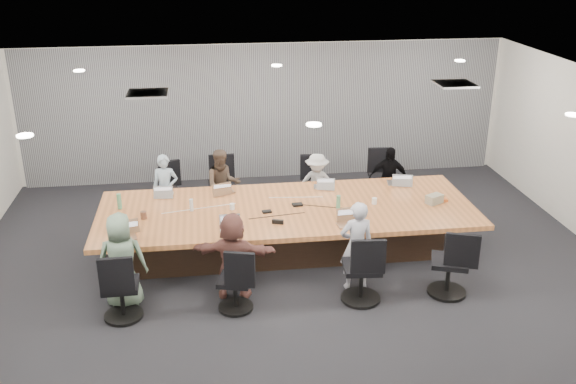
{
  "coord_description": "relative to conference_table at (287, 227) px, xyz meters",
  "views": [
    {
      "loc": [
        -1.26,
        -8.83,
        4.82
      ],
      "look_at": [
        0.0,
        0.4,
        1.05
      ],
      "focal_mm": 40.0,
      "sensor_mm": 36.0,
      "label": 1
    }
  ],
  "objects": [
    {
      "name": "mic_right",
      "position": [
        0.18,
        0.06,
        0.36
      ],
      "size": [
        0.17,
        0.12,
        0.03
      ],
      "primitive_type": "cube",
      "rotation": [
        0.0,
        0.0,
        0.1
      ],
      "color": "black",
      "rests_on": "conference_table"
    },
    {
      "name": "chair_6",
      "position": [
        0.82,
        -1.7,
        0.04
      ],
      "size": [
        0.64,
        0.64,
        0.88
      ],
      "primitive_type": null,
      "rotation": [
        0.0,
        0.0,
        -0.09
      ],
      "color": "black",
      "rests_on": "ground"
    },
    {
      "name": "laptop_6",
      "position": [
        0.82,
        -0.8,
        0.35
      ],
      "size": [
        0.34,
        0.25,
        0.02
      ],
      "primitive_type": "cube",
      "rotation": [
        0.0,
        0.0,
        0.08
      ],
      "color": "#8C6647",
      "rests_on": "conference_table"
    },
    {
      "name": "chair_5",
      "position": [
        -0.95,
        -1.7,
        -0.02
      ],
      "size": [
        0.63,
        0.63,
        0.76
      ],
      "primitive_type": null,
      "rotation": [
        0.0,
        0.0,
        -0.26
      ],
      "color": "black",
      "rests_on": "ground"
    },
    {
      "name": "bottle_green_right",
      "position": [
        0.79,
        -0.18,
        0.46
      ],
      "size": [
        0.07,
        0.07,
        0.24
      ],
      "primitive_type": "cylinder",
      "rotation": [
        0.0,
        0.0,
        -0.12
      ],
      "color": "#4F9269",
      "rests_on": "conference_table"
    },
    {
      "name": "floor",
      "position": [
        0.0,
        -0.5,
        -0.4
      ],
      "size": [
        10.0,
        8.0,
        0.0
      ],
      "primitive_type": "cube",
      "color": "black",
      "rests_on": "ground"
    },
    {
      "name": "ceiling",
      "position": [
        0.0,
        -0.5,
        2.4
      ],
      "size": [
        10.0,
        8.0,
        0.0
      ],
      "primitive_type": "cube",
      "color": "white",
      "rests_on": "wall_back"
    },
    {
      "name": "person_2",
      "position": [
        0.73,
        1.35,
        0.18
      ],
      "size": [
        0.83,
        0.59,
        1.16
      ],
      "primitive_type": "imported",
      "rotation": [
        0.0,
        0.0,
        6.05
      ],
      "color": "#AAAAAA",
      "rests_on": "ground"
    },
    {
      "name": "snack_packet",
      "position": [
        2.55,
        -0.06,
        0.36
      ],
      "size": [
        0.22,
        0.16,
        0.04
      ],
      "primitive_type": "cube",
      "rotation": [
        0.0,
        0.0,
        -0.14
      ],
      "color": "#C3561F",
      "rests_on": "conference_table"
    },
    {
      "name": "mug_brown",
      "position": [
        -2.25,
        -0.12,
        0.4
      ],
      "size": [
        0.1,
        0.1,
        0.12
      ],
      "primitive_type": "cylinder",
      "rotation": [
        0.0,
        0.0,
        0.02
      ],
      "color": "brown",
      "rests_on": "conference_table"
    },
    {
      "name": "chair_3",
      "position": [
        2.07,
        1.7,
        0.03
      ],
      "size": [
        0.63,
        0.63,
        0.86
      ],
      "primitive_type": null,
      "rotation": [
        0.0,
        0.0,
        3.06
      ],
      "color": "black",
      "rests_on": "ground"
    },
    {
      "name": "person_3",
      "position": [
        2.07,
        1.35,
        0.22
      ],
      "size": [
        0.77,
        0.46,
        1.23
      ],
      "primitive_type": "imported",
      "rotation": [
        0.0,
        0.0,
        6.04
      ],
      "color": "black",
      "rests_on": "ground"
    },
    {
      "name": "conference_table",
      "position": [
        0.0,
        0.0,
        0.0
      ],
      "size": [
        6.0,
        2.2,
        0.74
      ],
      "color": "#352318",
      "rests_on": "ground"
    },
    {
      "name": "wall_back",
      "position": [
        0.0,
        3.5,
        1.0
      ],
      "size": [
        10.0,
        0.0,
        2.8
      ],
      "primitive_type": "cube",
      "rotation": [
        1.57,
        0.0,
        0.0
      ],
      "color": "beige",
      "rests_on": "ground"
    },
    {
      "name": "curtain",
      "position": [
        0.0,
        3.42,
        1.0
      ],
      "size": [
        9.8,
        0.04,
        2.8
      ],
      "primitive_type": "cube",
      "color": "gray",
      "rests_on": "ground"
    },
    {
      "name": "chair_0",
      "position": [
        -1.98,
        1.7,
        -0.03
      ],
      "size": [
        0.61,
        0.61,
        0.74
      ],
      "primitive_type": null,
      "rotation": [
        0.0,
        0.0,
        3.41
      ],
      "color": "black",
      "rests_on": "ground"
    },
    {
      "name": "laptop_0",
      "position": [
        -1.98,
        0.8,
        0.35
      ],
      "size": [
        0.33,
        0.23,
        0.02
      ],
      "primitive_type": "cube",
      "rotation": [
        0.0,
        0.0,
        3.09
      ],
      "color": "#B2B2B7",
      "rests_on": "conference_table"
    },
    {
      "name": "laptop_5",
      "position": [
        -0.95,
        -0.8,
        0.35
      ],
      "size": [
        0.31,
        0.21,
        0.02
      ],
      "primitive_type": "cube",
      "rotation": [
        0.0,
        0.0,
        -0.0
      ],
      "color": "#B2B2B7",
      "rests_on": "conference_table"
    },
    {
      "name": "person_0",
      "position": [
        -1.98,
        1.35,
        0.23
      ],
      "size": [
        0.48,
        0.33,
        1.26
      ],
      "primitive_type": "imported",
      "rotation": [
        0.0,
        0.0,
        6.21
      ],
      "color": "#9CB2C3",
      "rests_on": "ground"
    },
    {
      "name": "chair_2",
      "position": [
        0.73,
        1.7,
        -0.04
      ],
      "size": [
        0.53,
        0.53,
        0.73
      ],
      "primitive_type": null,
      "rotation": [
        0.0,
        0.0,
        3.07
      ],
      "color": "black",
      "rests_on": "ground"
    },
    {
      "name": "chair_1",
      "position": [
        -0.97,
        1.7,
        0.03
      ],
      "size": [
        0.61,
        0.61,
        0.87
      ],
      "primitive_type": null,
      "rotation": [
        0.0,
        0.0,
        3.18
      ],
      "color": "black",
      "rests_on": "ground"
    },
    {
      "name": "mic_left",
      "position": [
        -0.34,
        -0.14,
        0.35
      ],
      "size": [
        0.15,
        0.11,
        0.03
      ],
      "primitive_type": "cube",
      "rotation": [
        0.0,
        0.0,
        0.15
      ],
      "color": "black",
      "rests_on": "conference_table"
    },
    {
      "name": "cup_white_near",
      "position": [
        1.42,
        -0.04,
        0.39
      ],
      "size": [
        0.1,
        0.1,
        0.1
      ],
      "primitive_type": "cylinder",
      "rotation": [
        0.0,
        0.0,
        0.28
      ],
      "color": "white",
      "rests_on": "conference_table"
    },
    {
      "name": "canvas_bag",
      "position": [
        2.4,
        -0.14,
        0.41
      ],
      "size": [
        0.31,
        0.27,
        0.14
      ],
      "primitive_type": "cube",
      "rotation": [
        0.0,
        0.0,
        0.48
      ],
      "color": "gray",
      "rests_on": "conference_table"
    },
    {
      "name": "chair_4",
      "position": [
        -2.46,
        -1.7,
        0.01
      ],
      "size": [
        0.56,
        0.56,
        0.82
      ],
      "primitive_type": null,
      "rotation": [
        0.0,
        0.0,
        0.02
      ],
      "color": "black",
      "rests_on": "ground"
    },
    {
      "name": "person_1",
      "position": [
        -0.97,
        1.35,
        0.25
      ],
      "size": [
        0.69,
        0.57,
        1.31
      ],
      "primitive_type": "imported",
      "rotation": [
        0.0,
        0.0,
        6.4
      ],
      "color": "#4C3C30",
      "rests_on": "ground"
    },
    {
      "name": "bottle_green_left",
      "position": [
        -2.65,
        0.32,
        0.46
      ],
      "size": [
        0.07,
        0.07,
        0.25
      ],
      "primitive_type": "cylinder",
      "rotation": [
        0.0,
        0.0,
        0.05
      ],
      "color": "#4F9269",
      "rests_on": "conference_table"
    },
    {
      "name": "laptop_2",
      "position": [
        0.73,
        0.8,
        0.35
      ],
      "size": [
        0.33,
        0.26,
        0.02
      ],
      "primitive_type": "cube",
      "rotation": [
        0.0,
        0.0,
        2.98
      ],
      "color": "#B2B2B7",
      "rests_on": "conference_table"
    },
    {
      "name": "chair_7",
      "position": [
        2.08,
        -1.7,
        0.03
      ],
      "size": [
        0.75,
        0.75,
        0.87
      ],
      "primitive_type": null,
      "rotation": [
        0.0,
        0.0,
        -0.34
      ],
      "color": "black",
      "rests_on": "ground"
    },
    {
      "name": "cup_white_far",
      "position": [
        -0.88,
        0.05,
        0.39
      ],
      "size": [
        0.08,
        0.08,
        0.1
      ],
      "primitive_type": "cylinder",
      "rotation": [
        0.0,
        0.0,
        -0.03
      ],
      "color": "white",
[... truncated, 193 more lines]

